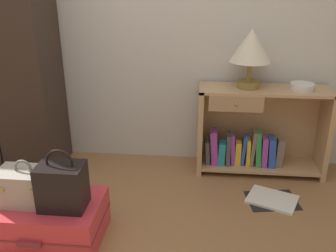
# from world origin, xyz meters

# --- Properties ---
(back_wall) EXTENTS (6.40, 0.10, 2.60)m
(back_wall) POSITION_xyz_m (0.00, 1.50, 1.30)
(back_wall) COLOR beige
(back_wall) RESTS_ON ground_plane
(bookshelf) EXTENTS (1.00, 0.32, 0.70)m
(bookshelf) POSITION_xyz_m (0.88, 1.28, 0.33)
(bookshelf) COLOR tan
(bookshelf) RESTS_ON ground_plane
(table_lamp) EXTENTS (0.31, 0.31, 0.44)m
(table_lamp) POSITION_xyz_m (0.78, 1.28, 1.01)
(table_lamp) COLOR olive
(table_lamp) RESTS_ON bookshelf
(bowl) EXTENTS (0.17, 0.17, 0.05)m
(bowl) POSITION_xyz_m (1.18, 1.26, 0.73)
(bowl) COLOR silver
(bowl) RESTS_ON bookshelf
(suitcase_large) EXTENTS (0.70, 0.46, 0.25)m
(suitcase_large) POSITION_xyz_m (-0.48, 0.29, 0.13)
(suitcase_large) COLOR #D1333D
(suitcase_large) RESTS_ON ground_plane
(train_case) EXTENTS (0.32, 0.21, 0.28)m
(train_case) POSITION_xyz_m (-0.57, 0.28, 0.36)
(train_case) COLOR #A89E8E
(train_case) RESTS_ON suitcase_large
(handbag) EXTENTS (0.26, 0.19, 0.37)m
(handbag) POSITION_xyz_m (-0.34, 0.25, 0.39)
(handbag) COLOR black
(handbag) RESTS_ON suitcase_large
(open_book_on_floor) EXTENTS (0.41, 0.36, 0.02)m
(open_book_on_floor) POSITION_xyz_m (0.97, 0.82, 0.01)
(open_book_on_floor) COLOR white
(open_book_on_floor) RESTS_ON ground_plane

